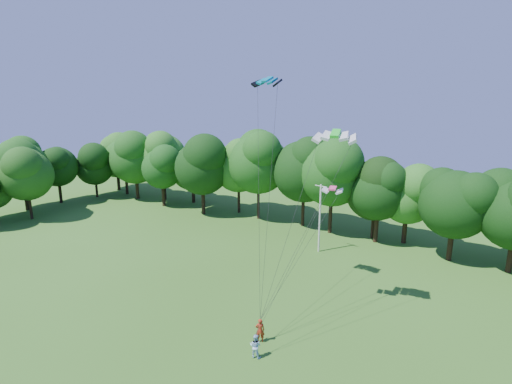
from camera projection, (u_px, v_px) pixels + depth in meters
The scene contains 9 objects.
utility_pole at pixel (320, 217), 43.92m from camera, with size 1.53×0.38×7.71m.
kite_flyer_left at pixel (260, 330), 28.09m from camera, with size 0.65×0.43×1.78m, color #A42B15.
kite_flyer_right at pixel (255, 346), 26.43m from camera, with size 0.81×0.63×1.66m, color #B3D7F8.
kite_teal at pixel (267, 79), 31.63m from camera, with size 2.45×1.17×0.52m.
kite_green at pixel (335, 133), 28.52m from camera, with size 3.30×2.07×0.58m.
kite_pink at pixel (333, 188), 30.61m from camera, with size 1.74×1.11×0.25m.
tree_back_west at pixel (162, 167), 62.24m from camera, with size 6.94×6.94×10.09m.
tree_back_center at pixel (376, 183), 47.55m from camera, with size 7.63×7.63×11.09m.
tree_flank_west at pixel (25, 170), 55.17m from camera, with size 7.81×7.81×11.36m.
Camera 1 is at (16.69, -9.88, 16.88)m, focal length 28.00 mm.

